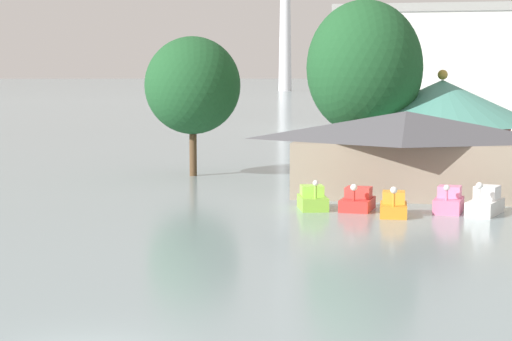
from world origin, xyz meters
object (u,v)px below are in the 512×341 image
at_px(shoreline_tree_mid, 364,68).
at_px(green_roof_pavilion, 442,121).
at_px(pedal_boat_lime, 313,200).
at_px(boathouse, 405,152).
at_px(pedal_boat_red, 357,201).
at_px(shoreline_tree_tall_left, 193,86).
at_px(pedal_boat_orange, 394,206).
at_px(pedal_boat_pink, 449,202).
at_px(pedal_boat_white, 485,203).
at_px(background_building_block, 475,69).

bearing_deg(shoreline_tree_mid, green_roof_pavilion, 17.58).
xyz_separation_m(green_roof_pavilion, shoreline_tree_mid, (-5.21, -1.65, 3.63)).
distance_m(pedal_boat_lime, boathouse, 8.08).
height_order(pedal_boat_red, shoreline_tree_tall_left, shoreline_tree_tall_left).
height_order(pedal_boat_lime, pedal_boat_red, pedal_boat_lime).
relative_size(pedal_boat_orange, boathouse, 0.19).
bearing_deg(pedal_boat_orange, pedal_boat_red, -131.68).
bearing_deg(pedal_boat_red, boathouse, 164.33).
height_order(pedal_boat_lime, green_roof_pavilion, green_roof_pavilion).
bearing_deg(pedal_boat_pink, pedal_boat_orange, -51.14).
height_order(pedal_boat_white, boathouse, boathouse).
bearing_deg(green_roof_pavilion, pedal_boat_white, -80.88).
xyz_separation_m(pedal_boat_orange, boathouse, (0.22, 7.56, 2.17)).
distance_m(boathouse, shoreline_tree_mid, 9.65).
xyz_separation_m(pedal_boat_pink, shoreline_tree_mid, (-5.78, 13.43, 7.11)).
bearing_deg(pedal_boat_pink, shoreline_tree_tall_left, -119.90).
distance_m(pedal_boat_red, green_roof_pavilion, 16.20).
bearing_deg(green_roof_pavilion, shoreline_tree_tall_left, -174.64).
xyz_separation_m(pedal_boat_lime, boathouse, (4.64, 6.25, 2.16)).
bearing_deg(green_roof_pavilion, shoreline_tree_mid, -162.42).
xyz_separation_m(pedal_boat_red, boathouse, (2.24, 5.97, 2.19)).
height_order(pedal_boat_lime, pedal_boat_white, pedal_boat_white).
distance_m(pedal_boat_orange, pedal_boat_pink, 3.29).
relative_size(pedal_boat_lime, pedal_boat_red, 0.99).
height_order(shoreline_tree_tall_left, shoreline_tree_mid, shoreline_tree_mid).
distance_m(pedal_boat_lime, pedal_boat_red, 2.42).
xyz_separation_m(pedal_boat_pink, pedal_boat_white, (1.88, -0.15, 0.02)).
height_order(pedal_boat_red, pedal_boat_pink, pedal_boat_pink).
distance_m(pedal_boat_pink, shoreline_tree_tall_left, 23.17).
xyz_separation_m(boathouse, shoreline_tree_tall_left, (-15.35, 7.63, 3.77)).
bearing_deg(shoreline_tree_mid, background_building_block, 80.87).
xyz_separation_m(pedal_boat_orange, shoreline_tree_tall_left, (-15.13, 15.19, 5.94)).
relative_size(pedal_boat_red, shoreline_tree_mid, 0.22).
height_order(pedal_boat_orange, green_roof_pavilion, green_roof_pavilion).
bearing_deg(pedal_boat_orange, background_building_block, 171.84).
bearing_deg(shoreline_tree_mid, pedal_boat_red, -85.95).
bearing_deg(pedal_boat_lime, shoreline_tree_mid, 157.03).
relative_size(pedal_boat_red, pedal_boat_orange, 1.02).
bearing_deg(green_roof_pavilion, background_building_block, 86.16).
bearing_deg(pedal_boat_pink, pedal_boat_red, -81.28).
relative_size(green_roof_pavilion, background_building_block, 0.39).
bearing_deg(boathouse, pedal_boat_red, -110.55).
distance_m(pedal_boat_red, pedal_boat_orange, 2.57).
relative_size(pedal_boat_lime, shoreline_tree_tall_left, 0.27).
bearing_deg(pedal_boat_pink, pedal_boat_lime, -79.58).
bearing_deg(shoreline_tree_mid, shoreline_tree_tall_left, 179.89).
bearing_deg(shoreline_tree_mid, boathouse, -67.20).
distance_m(pedal_boat_pink, green_roof_pavilion, 15.49).
distance_m(pedal_boat_lime, shoreline_tree_tall_left, 18.51).
xyz_separation_m(pedal_boat_lime, pedal_boat_white, (9.09, 0.29, 0.06)).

